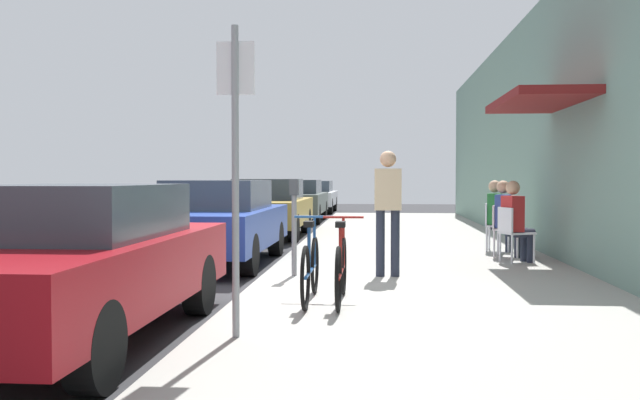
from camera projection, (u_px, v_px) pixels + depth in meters
name	position (u px, v px, depth m)	size (l,w,h in m)	color
ground_plane	(248.00, 297.00, 8.51)	(60.00, 60.00, 0.00)	#2D2D30
sidewalk_slab	(422.00, 272.00, 10.31)	(4.50, 32.00, 0.12)	#9E9B93
building_facade	(590.00, 117.00, 10.04)	(1.40, 32.00, 4.67)	gray
parked_car_0	(72.00, 261.00, 6.10)	(1.80, 4.40, 1.40)	maroon
parked_car_1	(218.00, 221.00, 11.66)	(1.80, 4.40, 1.41)	navy
parked_car_2	(268.00, 207.00, 17.09)	(1.80, 4.40, 1.42)	#A58433
parked_car_3	(297.00, 200.00, 23.02)	(1.80, 4.40, 1.38)	#47514C
parked_car_4	(313.00, 196.00, 28.98)	(1.80, 4.40, 1.32)	silver
parking_meter	(294.00, 220.00, 9.44)	(0.12, 0.10, 1.32)	slate
street_sign	(235.00, 156.00, 5.78)	(0.32, 0.06, 2.60)	gray
bicycle_0	(341.00, 269.00, 7.42)	(0.46, 1.71, 0.90)	black
bicycle_1	(310.00, 268.00, 7.48)	(0.46, 1.71, 0.90)	black
cafe_chair_0	(512.00, 231.00, 10.93)	(0.56, 0.56, 0.87)	silver
seated_patron_0	(516.00, 218.00, 10.94)	(0.51, 0.46, 1.29)	#232838
cafe_chair_1	(503.00, 227.00, 11.78)	(0.56, 0.56, 0.87)	silver
seated_patron_1	(506.00, 216.00, 11.75)	(0.51, 0.47, 1.29)	#232838
cafe_chair_2	(494.00, 223.00, 12.62)	(0.54, 0.54, 0.87)	silver
seated_patron_2	(498.00, 213.00, 12.60)	(0.50, 0.45, 1.29)	#232838
pedestrian_standing	(388.00, 203.00, 9.37)	(0.36, 0.22, 1.70)	#232838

